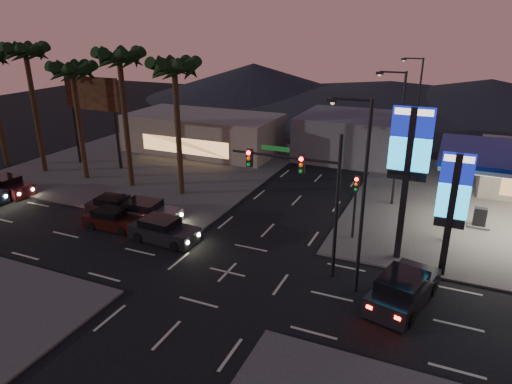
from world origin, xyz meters
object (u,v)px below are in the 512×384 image
at_px(pylon_sign_short, 453,197).
at_px(pylon_sign_tall, 409,155).
at_px(traffic_signal_mast, 306,183).
at_px(suv_station, 403,290).
at_px(car_lane_b_rear, 7,186).
at_px(car_lane_a_mid, 113,219).
at_px(car_lane_a_front, 163,231).
at_px(car_lane_b_front, 147,213).
at_px(car_lane_b_mid, 116,207).

bearing_deg(pylon_sign_short, pylon_sign_tall, 158.20).
bearing_deg(traffic_signal_mast, suv_station, -12.01).
height_order(traffic_signal_mast, car_lane_b_rear, traffic_signal_mast).
relative_size(car_lane_a_mid, car_lane_b_rear, 0.87).
bearing_deg(pylon_sign_short, car_lane_a_front, -171.17).
distance_m(traffic_signal_mast, car_lane_b_front, 12.98).
distance_m(pylon_sign_short, car_lane_b_front, 19.68).
height_order(pylon_sign_short, car_lane_b_front, pylon_sign_short).
height_order(pylon_sign_tall, car_lane_a_front, pylon_sign_tall).
height_order(pylon_sign_tall, suv_station, pylon_sign_tall).
xyz_separation_m(pylon_sign_short, car_lane_b_mid, (-22.11, -0.50, -4.01)).
xyz_separation_m(car_lane_a_mid, suv_station, (19.18, -1.37, 0.16)).
distance_m(pylon_sign_short, suv_station, 5.61).
bearing_deg(car_lane_a_front, car_lane_a_mid, 176.69).
relative_size(pylon_sign_tall, suv_station, 1.69).
relative_size(car_lane_a_front, car_lane_b_front, 0.95).
distance_m(pylon_sign_short, car_lane_a_front, 17.23).
bearing_deg(pylon_sign_short, car_lane_b_rear, -178.93).
xyz_separation_m(car_lane_a_mid, car_lane_b_rear, (-12.16, 1.71, 0.08)).
distance_m(car_lane_b_rear, suv_station, 31.49).
height_order(car_lane_a_mid, car_lane_b_front, car_lane_b_front).
height_order(car_lane_a_mid, car_lane_b_rear, car_lane_b_rear).
distance_m(car_lane_a_mid, car_lane_b_rear, 12.28).
relative_size(car_lane_b_front, car_lane_b_rear, 1.04).
relative_size(car_lane_a_mid, car_lane_b_front, 0.84).
relative_size(car_lane_b_front, suv_station, 0.91).
bearing_deg(car_lane_a_mid, car_lane_a_front, -3.31).
relative_size(pylon_sign_short, car_lane_b_front, 1.43).
relative_size(pylon_sign_short, car_lane_a_front, 1.50).
relative_size(traffic_signal_mast, car_lane_b_mid, 1.82).
relative_size(pylon_sign_tall, car_lane_b_rear, 1.92).
bearing_deg(traffic_signal_mast, pylon_sign_tall, 36.52).
bearing_deg(pylon_sign_tall, car_lane_b_rear, -176.96).
height_order(pylon_sign_tall, pylon_sign_short, pylon_sign_tall).
bearing_deg(car_lane_a_front, pylon_sign_tall, 14.25).
xyz_separation_m(car_lane_b_front, car_lane_b_rear, (-13.72, 0.03, -0.03)).
distance_m(car_lane_a_front, suv_station, 14.95).
height_order(pylon_sign_tall, car_lane_b_mid, pylon_sign_tall).
bearing_deg(car_lane_a_front, pylon_sign_short, 8.83).
xyz_separation_m(traffic_signal_mast, car_lane_b_rear, (-25.75, 1.89, -4.53)).
bearing_deg(car_lane_b_mid, pylon_sign_tall, 4.36).
relative_size(pylon_sign_tall, car_lane_b_front, 1.84).
bearing_deg(car_lane_a_mid, car_lane_b_mid, 124.81).
relative_size(traffic_signal_mast, car_lane_b_front, 1.64).
height_order(car_lane_a_mid, suv_station, suv_station).
bearing_deg(pylon_sign_short, car_lane_b_mid, -178.72).
bearing_deg(pylon_sign_tall, car_lane_a_mid, -169.72).
bearing_deg(car_lane_b_front, suv_station, -9.83).
bearing_deg(traffic_signal_mast, pylon_sign_short, 19.13).
distance_m(car_lane_a_mid, suv_station, 19.23).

